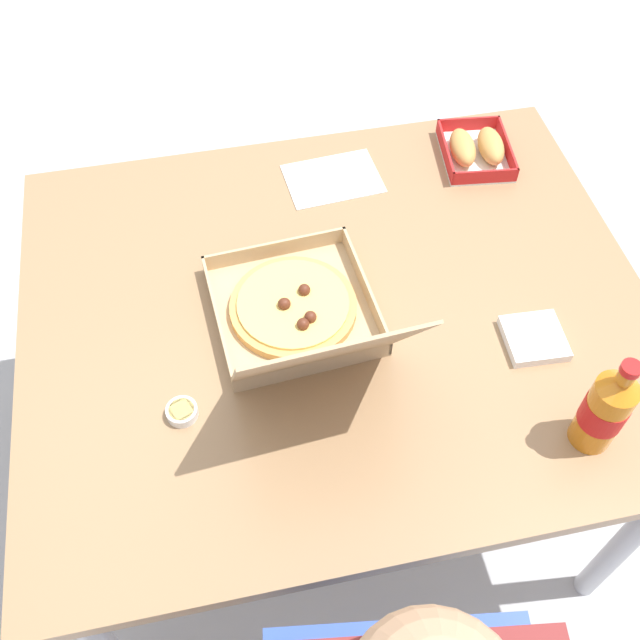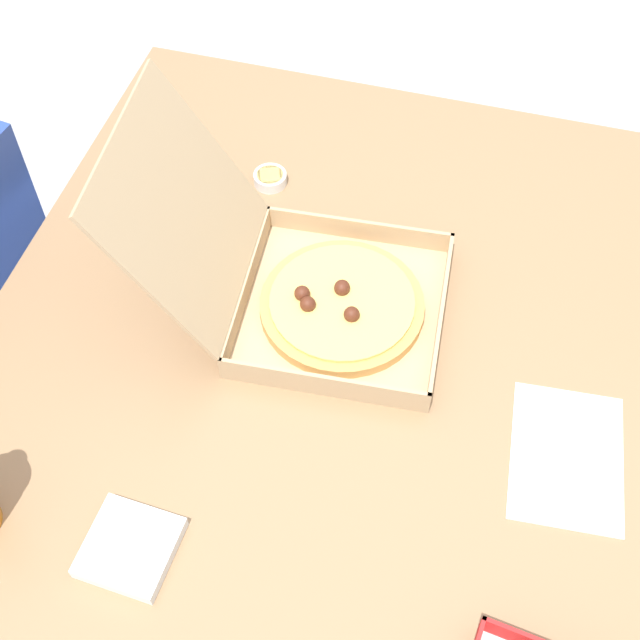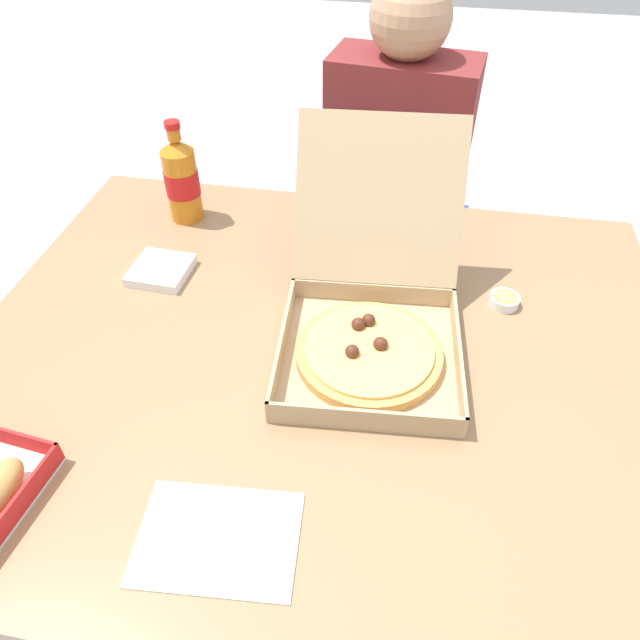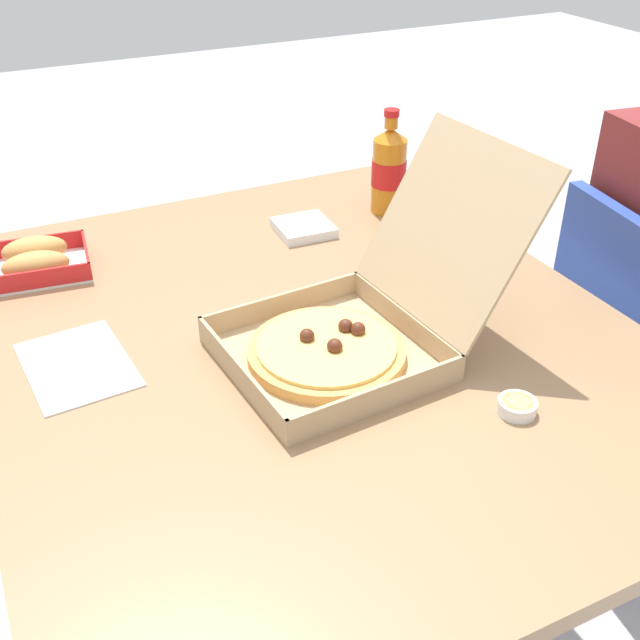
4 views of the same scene
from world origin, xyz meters
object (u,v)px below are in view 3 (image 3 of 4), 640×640
napkin_pile (161,270)px  dipping_sauce_cup (504,300)px  cola_bottle (182,179)px  pizza_box_open (371,322)px  diner_person (401,157)px  chair (390,232)px  paper_menu (218,538)px

napkin_pile → dipping_sauce_cup: size_ratio=1.96×
cola_bottle → pizza_box_open: bearing=-36.2°
diner_person → cola_bottle: bearing=-135.6°
cola_bottle → chair: bearing=41.0°
cola_bottle → dipping_sauce_cup: 0.72m
pizza_box_open → napkin_pile: pizza_box_open is taller
pizza_box_open → dipping_sauce_cup: size_ratio=8.52×
chair → cola_bottle: size_ratio=3.71×
diner_person → pizza_box_open: diner_person is taller
paper_menu → dipping_sauce_cup: bearing=49.8°
pizza_box_open → napkin_pile: size_ratio=4.34×
pizza_box_open → cola_bottle: (-0.45, 0.33, 0.05)m
paper_menu → chair: bearing=78.1°
diner_person → paper_menu: diner_person is taller
cola_bottle → napkin_pile: cola_bottle is taller
diner_person → napkin_pile: bearing=-123.5°
pizza_box_open → chair: bearing=90.6°
diner_person → dipping_sauce_cup: 0.67m
diner_person → dipping_sauce_cup: diner_person is taller
diner_person → chair: bearing=-98.1°
diner_person → pizza_box_open: 0.78m
diner_person → paper_menu: bearing=-97.5°
paper_menu → diner_person: bearing=78.1°
chair → pizza_box_open: bearing=-89.4°
chair → diner_person: size_ratio=0.72×
pizza_box_open → diner_person: bearing=89.9°
cola_bottle → paper_menu: (0.30, -0.73, -0.09)m
chair → pizza_box_open: size_ratio=1.74×
cola_bottle → napkin_pile: size_ratio=2.04×
napkin_pile → dipping_sauce_cup: (0.67, 0.02, 0.00)m
chair → dipping_sauce_cup: (0.24, -0.57, 0.26)m
diner_person → dipping_sauce_cup: size_ratio=20.54×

